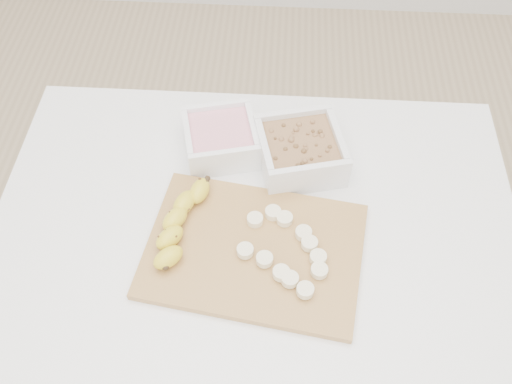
# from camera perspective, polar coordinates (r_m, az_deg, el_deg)

# --- Properties ---
(ground) EXTENTS (3.50, 3.50, 0.00)m
(ground) POSITION_cam_1_polar(r_m,az_deg,el_deg) (1.75, -0.06, -16.90)
(ground) COLOR #C6AD89
(ground) RESTS_ON ground
(table) EXTENTS (1.00, 0.70, 0.75)m
(table) POSITION_cam_1_polar(r_m,az_deg,el_deg) (1.16, -0.09, -5.81)
(table) COLOR white
(table) RESTS_ON ground
(bowl_yogurt) EXTENTS (0.17, 0.17, 0.07)m
(bowl_yogurt) POSITION_cam_1_polar(r_m,az_deg,el_deg) (1.17, -3.54, 5.42)
(bowl_yogurt) COLOR white
(bowl_yogurt) RESTS_ON table
(bowl_granola) EXTENTS (0.20, 0.20, 0.08)m
(bowl_granola) POSITION_cam_1_polar(r_m,az_deg,el_deg) (1.14, 4.45, 4.19)
(bowl_granola) COLOR white
(bowl_granola) RESTS_ON table
(cutting_board) EXTENTS (0.42, 0.33, 0.01)m
(cutting_board) POSITION_cam_1_polar(r_m,az_deg,el_deg) (1.04, -0.21, -5.85)
(cutting_board) COLOR #AA7C46
(cutting_board) RESTS_ON table
(banana) EXTENTS (0.14, 0.20, 0.03)m
(banana) POSITION_cam_1_polar(r_m,az_deg,el_deg) (1.05, -7.61, -3.18)
(banana) COLOR yellow
(banana) RESTS_ON cutting_board
(banana_slices) EXTENTS (0.16, 0.19, 0.02)m
(banana_slices) POSITION_cam_1_polar(r_m,az_deg,el_deg) (1.02, 3.13, -5.80)
(banana_slices) COLOR #FCEEC1
(banana_slices) RESTS_ON cutting_board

